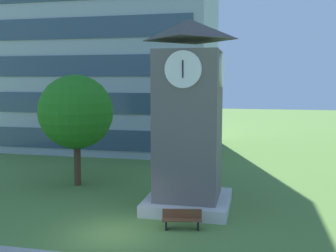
# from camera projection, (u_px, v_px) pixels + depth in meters

# --- Properties ---
(ground_plane) EXTENTS (160.00, 160.00, 0.00)m
(ground_plane) POSITION_uv_depth(u_px,v_px,m) (113.00, 234.00, 17.13)
(ground_plane) COLOR #567F38
(office_building) EXTENTS (21.24, 12.71, 28.80)m
(office_building) POSITION_uv_depth(u_px,v_px,m) (106.00, 4.00, 38.90)
(office_building) COLOR #9EA8B2
(office_building) RESTS_ON ground
(clock_tower) EXTENTS (4.34, 4.34, 9.81)m
(clock_tower) POSITION_uv_depth(u_px,v_px,m) (189.00, 126.00, 20.21)
(clock_tower) COLOR #605B56
(clock_tower) RESTS_ON ground
(park_bench) EXTENTS (1.86, 0.82, 0.88)m
(park_bench) POSITION_uv_depth(u_px,v_px,m) (182.00, 219.00, 17.65)
(park_bench) COLOR brown
(park_bench) RESTS_ON ground
(tree_streetside) EXTENTS (4.71, 4.71, 7.11)m
(tree_streetside) POSITION_uv_depth(u_px,v_px,m) (76.00, 112.00, 24.63)
(tree_streetside) COLOR #513823
(tree_streetside) RESTS_ON ground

